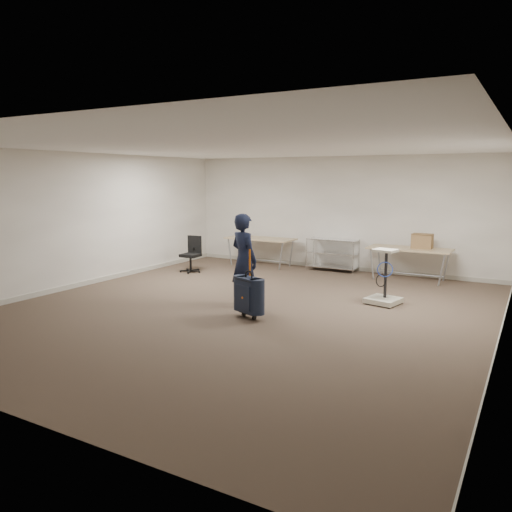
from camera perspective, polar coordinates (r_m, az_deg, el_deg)
The scene contains 10 objects.
ground at distance 8.78m, azimuth -1.17°, elevation -6.12°, with size 9.00×9.00×0.00m, color #423428.
room_shell at distance 9.95m, azimuth 2.90°, elevation -4.03°, with size 8.00×9.00×9.00m.
folding_table_left at distance 12.95m, azimuth 0.50°, elevation 1.85°, with size 1.80×0.75×0.73m.
folding_table_right at distance 11.61m, azimuth 17.14°, elevation 0.62°, with size 1.80×0.75×0.73m.
wire_shelf at distance 12.42m, azimuth 8.76°, elevation 0.33°, with size 1.22×0.47×0.80m.
person at distance 8.90m, azimuth -1.39°, elevation -0.44°, with size 0.61×0.40×1.66m, color black.
suitcase at distance 8.15m, azimuth -0.82°, elevation -4.49°, with size 0.47×0.36×1.14m.
office_chair at distance 12.26m, azimuth -7.39°, elevation -0.58°, with size 0.53×0.53×0.87m.
equipment_cart at distance 9.39m, azimuth 14.39°, elevation -3.74°, with size 0.65×0.65×1.01m.
cardboard_box at distance 11.62m, azimuth 18.47°, elevation 1.63°, with size 0.43×0.32×0.32m, color olive.
Camera 1 is at (4.33, -7.29, 2.29)m, focal length 35.00 mm.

